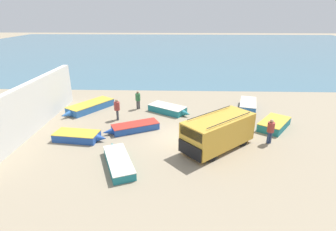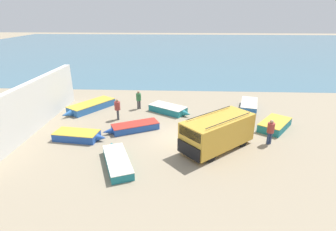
{
  "view_description": "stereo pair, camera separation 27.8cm",
  "coord_description": "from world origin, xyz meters",
  "px_view_note": "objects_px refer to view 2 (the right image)",
  "views": [
    {
      "loc": [
        -0.15,
        -17.23,
        8.53
      ],
      "look_at": [
        -0.82,
        1.7,
        1.0
      ],
      "focal_mm": 28.0,
      "sensor_mm": 36.0,
      "label": 1
    },
    {
      "loc": [
        0.13,
        -17.22,
        8.53
      ],
      "look_at": [
        -0.82,
        1.7,
        1.0
      ],
      "focal_mm": 28.0,
      "sensor_mm": 36.0,
      "label": 2
    }
  ],
  "objects_px": {
    "fishing_rowboat_3": "(90,106)",
    "fisherman_0": "(139,98)",
    "parked_van": "(217,132)",
    "fishing_rowboat_4": "(117,161)",
    "fishing_rowboat_2": "(169,109)",
    "fishing_rowboat_0": "(249,105)",
    "fishing_rowboat_6": "(134,127)",
    "fisherman_1": "(271,130)",
    "fishing_rowboat_1": "(78,136)",
    "fisherman_2": "(117,107)",
    "fishing_rowboat_5": "(275,124)"
  },
  "relations": [
    {
      "from": "fishing_rowboat_3",
      "to": "fisherman_0",
      "type": "bearing_deg",
      "value": 129.73
    },
    {
      "from": "parked_van",
      "to": "fishing_rowboat_4",
      "type": "relative_size",
      "value": 1.17
    },
    {
      "from": "fishing_rowboat_2",
      "to": "fisherman_0",
      "type": "relative_size",
      "value": 2.31
    },
    {
      "from": "fishing_rowboat_0",
      "to": "fishing_rowboat_6",
      "type": "relative_size",
      "value": 1.01
    },
    {
      "from": "fishing_rowboat_4",
      "to": "fisherman_1",
      "type": "bearing_deg",
      "value": -94.94
    },
    {
      "from": "fishing_rowboat_0",
      "to": "fisherman_1",
      "type": "relative_size",
      "value": 2.4
    },
    {
      "from": "parked_van",
      "to": "fishing_rowboat_2",
      "type": "distance_m",
      "value": 7.47
    },
    {
      "from": "fisherman_0",
      "to": "fishing_rowboat_1",
      "type": "bearing_deg",
      "value": -44.94
    },
    {
      "from": "fishing_rowboat_1",
      "to": "fishing_rowboat_4",
      "type": "relative_size",
      "value": 0.86
    },
    {
      "from": "fishing_rowboat_3",
      "to": "fisherman_2",
      "type": "distance_m",
      "value": 3.92
    },
    {
      "from": "fishing_rowboat_3",
      "to": "fishing_rowboat_4",
      "type": "xyz_separation_m",
      "value": [
        4.67,
        -9.21,
        -0.07
      ]
    },
    {
      "from": "fishing_rowboat_3",
      "to": "fishing_rowboat_4",
      "type": "distance_m",
      "value": 10.33
    },
    {
      "from": "fishing_rowboat_1",
      "to": "fishing_rowboat_5",
      "type": "bearing_deg",
      "value": 17.3
    },
    {
      "from": "fishing_rowboat_3",
      "to": "fishing_rowboat_5",
      "type": "distance_m",
      "value": 16.21
    },
    {
      "from": "fishing_rowboat_2",
      "to": "fishing_rowboat_5",
      "type": "relative_size",
      "value": 1.07
    },
    {
      "from": "parked_van",
      "to": "fishing_rowboat_2",
      "type": "relative_size",
      "value": 1.32
    },
    {
      "from": "fishing_rowboat_1",
      "to": "fishing_rowboat_4",
      "type": "xyz_separation_m",
      "value": [
        3.53,
        -3.15,
        -0.03
      ]
    },
    {
      "from": "fishing_rowboat_1",
      "to": "fisherman_2",
      "type": "distance_m",
      "value": 4.38
    },
    {
      "from": "parked_van",
      "to": "fishing_rowboat_6",
      "type": "height_order",
      "value": "parked_van"
    },
    {
      "from": "fisherman_0",
      "to": "parked_van",
      "type": "bearing_deg",
      "value": 23.04
    },
    {
      "from": "fishing_rowboat_6",
      "to": "fishing_rowboat_3",
      "type": "bearing_deg",
      "value": -68.08
    },
    {
      "from": "fishing_rowboat_5",
      "to": "fishing_rowboat_6",
      "type": "relative_size",
      "value": 0.87
    },
    {
      "from": "parked_van",
      "to": "fishing_rowboat_5",
      "type": "bearing_deg",
      "value": 173.82
    },
    {
      "from": "fishing_rowboat_0",
      "to": "fishing_rowboat_3",
      "type": "xyz_separation_m",
      "value": [
        -14.87,
        -1.12,
        -0.01
      ]
    },
    {
      "from": "fishing_rowboat_5",
      "to": "fishing_rowboat_6",
      "type": "bearing_deg",
      "value": 131.78
    },
    {
      "from": "fishing_rowboat_1",
      "to": "fisherman_1",
      "type": "height_order",
      "value": "fisherman_1"
    },
    {
      "from": "fishing_rowboat_2",
      "to": "fishing_rowboat_3",
      "type": "distance_m",
      "value": 7.38
    },
    {
      "from": "fishing_rowboat_3",
      "to": "fishing_rowboat_1",
      "type": "bearing_deg",
      "value": 44.4
    },
    {
      "from": "fisherman_1",
      "to": "fisherman_2",
      "type": "bearing_deg",
      "value": 58.74
    },
    {
      "from": "fishing_rowboat_3",
      "to": "fishing_rowboat_4",
      "type": "height_order",
      "value": "fishing_rowboat_3"
    },
    {
      "from": "fishing_rowboat_5",
      "to": "fisherman_1",
      "type": "bearing_deg",
      "value": -168.9
    },
    {
      "from": "fishing_rowboat_5",
      "to": "fishing_rowboat_6",
      "type": "height_order",
      "value": "fishing_rowboat_5"
    },
    {
      "from": "fisherman_0",
      "to": "fisherman_2",
      "type": "bearing_deg",
      "value": -44.48
    },
    {
      "from": "fishing_rowboat_4",
      "to": "fisherman_0",
      "type": "bearing_deg",
      "value": -21.43
    },
    {
      "from": "fishing_rowboat_1",
      "to": "fishing_rowboat_6",
      "type": "distance_m",
      "value": 4.06
    },
    {
      "from": "fishing_rowboat_1",
      "to": "fisherman_1",
      "type": "xyz_separation_m",
      "value": [
        13.4,
        -0.03,
        0.79
      ]
    },
    {
      "from": "fishing_rowboat_2",
      "to": "fishing_rowboat_4",
      "type": "xyz_separation_m",
      "value": [
        -2.7,
        -8.87,
        -0.05
      ]
    },
    {
      "from": "parked_van",
      "to": "fishing_rowboat_4",
      "type": "bearing_deg",
      "value": -20.63
    },
    {
      "from": "fishing_rowboat_6",
      "to": "fisherman_2",
      "type": "height_order",
      "value": "fisherman_2"
    },
    {
      "from": "parked_van",
      "to": "fishing_rowboat_6",
      "type": "distance_m",
      "value": 6.61
    },
    {
      "from": "parked_van",
      "to": "fisherman_1",
      "type": "bearing_deg",
      "value": 150.89
    },
    {
      "from": "fisherman_0",
      "to": "fishing_rowboat_3",
      "type": "bearing_deg",
      "value": -101.77
    },
    {
      "from": "fishing_rowboat_6",
      "to": "fishing_rowboat_2",
      "type": "bearing_deg",
      "value": -148.49
    },
    {
      "from": "parked_van",
      "to": "fishing_rowboat_1",
      "type": "xyz_separation_m",
      "value": [
        -9.71,
        0.82,
        -0.92
      ]
    },
    {
      "from": "fishing_rowboat_0",
      "to": "fisherman_1",
      "type": "height_order",
      "value": "fisherman_1"
    },
    {
      "from": "fishing_rowboat_5",
      "to": "fisherman_1",
      "type": "distance_m",
      "value": 3.1
    },
    {
      "from": "fishing_rowboat_2",
      "to": "fishing_rowboat_5",
      "type": "bearing_deg",
      "value": 12.87
    },
    {
      "from": "fishing_rowboat_5",
      "to": "fishing_rowboat_3",
      "type": "bearing_deg",
      "value": 114.73
    },
    {
      "from": "fisherman_1",
      "to": "fisherman_2",
      "type": "distance_m",
      "value": 12.05
    },
    {
      "from": "fishing_rowboat_0",
      "to": "fisherman_1",
      "type": "xyz_separation_m",
      "value": [
        -0.33,
        -7.21,
        0.74
      ]
    }
  ]
}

